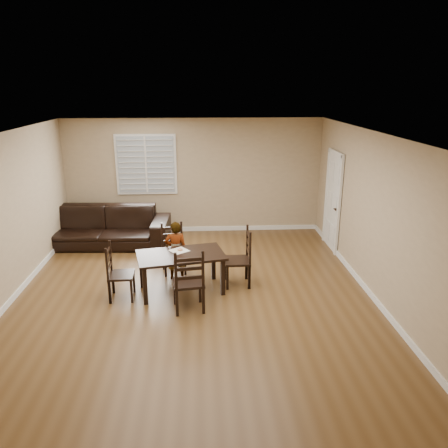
% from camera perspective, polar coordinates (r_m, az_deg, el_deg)
% --- Properties ---
extents(ground, '(7.00, 7.00, 0.00)m').
position_cam_1_polar(ground, '(7.50, -4.00, -9.43)').
color(ground, brown).
rests_on(ground, ground).
extents(room, '(6.04, 7.04, 2.72)m').
position_cam_1_polar(room, '(7.04, -4.01, 4.45)').
color(room, tan).
rests_on(room, ground).
extents(dining_table, '(1.60, 1.11, 0.68)m').
position_cam_1_polar(dining_table, '(7.47, -5.65, -4.57)').
color(dining_table, black).
rests_on(dining_table, ground).
extents(chair_near, '(0.49, 0.47, 0.94)m').
position_cam_1_polar(chair_near, '(8.39, -6.70, -3.26)').
color(chair_near, black).
rests_on(chair_near, ground).
extents(chair_far, '(0.53, 0.50, 1.05)m').
position_cam_1_polar(chair_far, '(6.80, -4.55, -7.93)').
color(chair_far, black).
rests_on(chair_far, ground).
extents(chair_left, '(0.42, 0.45, 0.96)m').
position_cam_1_polar(chair_left, '(7.47, -14.16, -6.36)').
color(chair_left, black).
rests_on(chair_left, ground).
extents(chair_right, '(0.45, 0.48, 1.05)m').
position_cam_1_polar(chair_right, '(7.74, 2.67, -4.62)').
color(chair_right, black).
rests_on(chair_right, ground).
extents(child, '(0.40, 0.27, 1.10)m').
position_cam_1_polar(child, '(7.97, -6.29, -3.47)').
color(child, gray).
rests_on(child, ground).
extents(napkin, '(0.39, 0.39, 0.00)m').
position_cam_1_polar(napkin, '(7.59, -5.89, -3.47)').
color(napkin, beige).
rests_on(napkin, dining_table).
extents(donut, '(0.09, 0.09, 0.03)m').
position_cam_1_polar(donut, '(7.58, -5.75, -3.32)').
color(donut, '#B1723F').
rests_on(donut, napkin).
extents(sofa, '(2.94, 1.27, 0.84)m').
position_cam_1_polar(sofa, '(10.02, -15.48, -0.32)').
color(sofa, black).
rests_on(sofa, ground).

